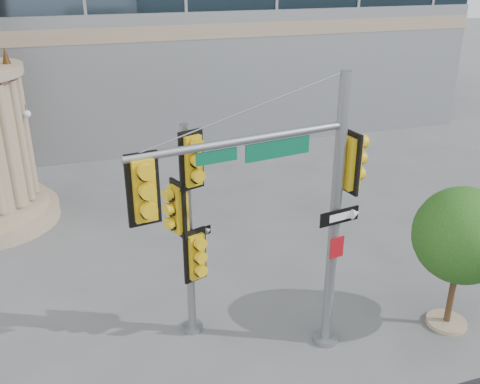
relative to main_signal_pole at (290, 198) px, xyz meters
name	(u,v)px	position (x,y,z in m)	size (l,w,h in m)	color
ground	(253,359)	(-0.68, 0.09, -3.78)	(120.00, 120.00, 0.00)	#545456
main_signal_pole	(290,198)	(0.00, 0.00, 0.00)	(4.72, 1.14, 6.10)	slate
secondary_signal_pole	(189,220)	(-1.70, 1.40, -0.86)	(0.93, 0.67, 4.98)	slate
street_tree	(463,239)	(4.14, -0.17, -1.49)	(2.23, 2.18, 3.47)	gray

